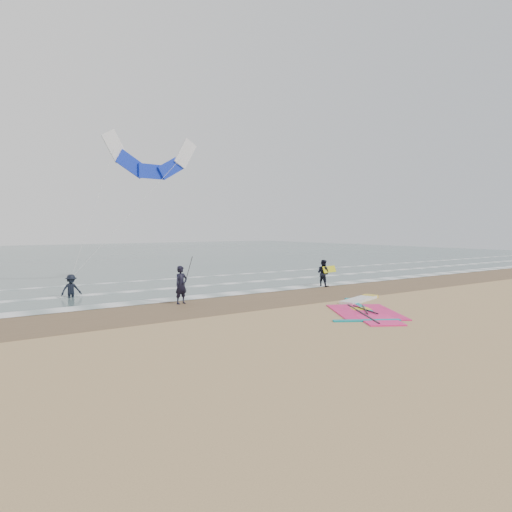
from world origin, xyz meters
TOP-DOWN VIEW (x-y plane):
  - ground at (0.00, 0.00)m, footprint 120.00×120.00m
  - sea_water at (0.00, 48.00)m, footprint 120.00×80.00m
  - wet_sand_band at (0.00, 6.00)m, footprint 120.00×5.00m
  - foam_waterline at (0.00, 10.44)m, footprint 120.00×9.15m
  - windsurf_rig at (2.32, 1.19)m, footprint 6.00×5.68m
  - person_standing at (-3.60, 6.88)m, footprint 0.72×0.55m
  - person_walking at (6.04, 7.82)m, footprint 0.79×0.91m
  - person_wading at (-7.35, 11.60)m, footprint 1.04×0.67m
  - held_pole at (-3.30, 6.88)m, footprint 0.17×0.86m
  - carried_kiteboard at (6.44, 7.72)m, footprint 1.30×0.51m
  - surf_kite at (-1.96, 14.37)m, footprint 8.46×2.95m

SIDE VIEW (x-z plane):
  - ground at x=0.00m, z-range 0.00..0.00m
  - wet_sand_band at x=0.00m, z-range 0.00..0.01m
  - sea_water at x=0.00m, z-range 0.00..0.02m
  - foam_waterline at x=0.00m, z-range 0.02..0.04m
  - windsurf_rig at x=2.32m, z-range -0.03..0.11m
  - person_wading at x=-7.35m, z-range 0.00..1.53m
  - person_walking at x=6.04m, z-range 0.00..1.60m
  - person_standing at x=-3.60m, z-range 0.00..1.76m
  - carried_kiteboard at x=6.44m, z-range 0.82..1.21m
  - held_pole at x=-3.30m, z-range 0.38..2.20m
  - surf_kite at x=-1.96m, z-range 3.43..11.61m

